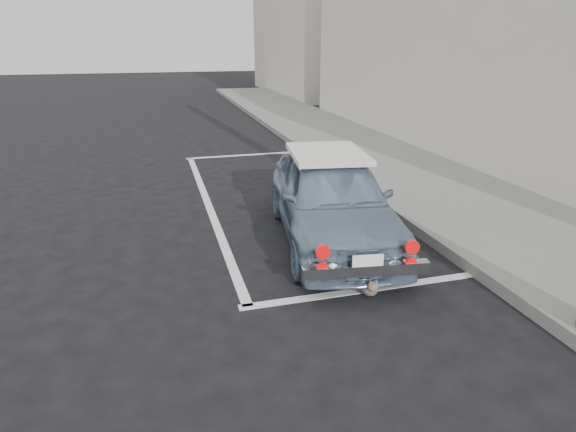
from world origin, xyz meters
name	(u,v)px	position (x,y,z in m)	size (l,w,h in m)	color
ground	(314,275)	(0.00, 0.00, 0.00)	(80.00, 80.00, 0.00)	black
sidewalk	(452,197)	(3.20, 2.00, 0.07)	(2.80, 40.00, 0.15)	slate
building_far	(308,11)	(6.35, 20.00, 4.00)	(3.50, 10.00, 8.00)	beige
pline_rear	(370,289)	(0.50, -0.50, 0.00)	(3.00, 0.12, 0.01)	silver
pline_front	(248,155)	(0.50, 6.50, 0.00)	(3.00, 0.12, 0.01)	silver
pline_side	(208,204)	(-0.90, 3.00, 0.00)	(0.12, 7.00, 0.01)	silver
retro_coupe	(332,198)	(0.58, 1.00, 0.62)	(1.93, 3.74, 1.22)	slate
cat	(369,285)	(0.43, -0.60, 0.11)	(0.24, 0.46, 0.25)	#675D4E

